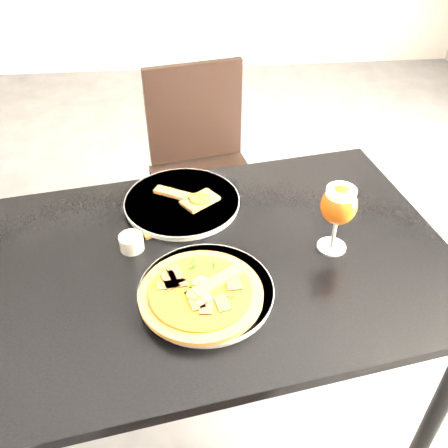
{
  "coord_description": "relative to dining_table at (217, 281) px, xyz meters",
  "views": [
    {
      "loc": [
        0.19,
        -1.08,
        1.62
      ],
      "look_at": [
        0.28,
        -0.11,
        0.83
      ],
      "focal_mm": 40.0,
      "sensor_mm": 36.0,
      "label": 1
    }
  ],
  "objects": [
    {
      "name": "plate_second",
      "position": [
        -0.08,
        0.23,
        0.1
      ],
      "size": [
        0.37,
        0.37,
        0.02
      ],
      "primitive_type": "cylinder",
      "rotation": [
        0.0,
        0.0,
        -0.14
      ],
      "color": "silver",
      "rests_on": "dining_table"
    },
    {
      "name": "plate_main",
      "position": [
        -0.04,
        -0.13,
        0.1
      ],
      "size": [
        0.35,
        0.35,
        0.02
      ],
      "primitive_type": "cylinder",
      "rotation": [
        0.0,
        0.0,
        0.11
      ],
      "color": "silver",
      "rests_on": "dining_table"
    },
    {
      "name": "loose_crust",
      "position": [
        -0.13,
        0.12,
        0.1
      ],
      "size": [
        0.12,
        0.08,
        0.01
      ],
      "primitive_type": "cube",
      "rotation": [
        0.0,
        0.0,
        0.42
      ],
      "color": "#A47127",
      "rests_on": "dining_table"
    },
    {
      "name": "ground",
      "position": [
        -0.26,
        0.14,
        -0.66
      ],
      "size": [
        6.0,
        6.0,
        0.0
      ],
      "primitive_type": "plane",
      "color": "#4D4C4F",
      "rests_on": "ground"
    },
    {
      "name": "pizza",
      "position": [
        -0.05,
        -0.15,
        0.12
      ],
      "size": [
        0.29,
        0.29,
        0.03
      ],
      "rotation": [
        0.0,
        0.0,
        0.28
      ],
      "color": "#A47127",
      "rests_on": "plate_main"
    },
    {
      "name": "dining_table",
      "position": [
        0.0,
        0.0,
        0.0
      ],
      "size": [
        1.31,
        0.98,
        0.75
      ],
      "rotation": [
        0.0,
        0.0,
        0.16
      ],
      "color": "black",
      "rests_on": "ground"
    },
    {
      "name": "beer_glass",
      "position": [
        0.3,
        0.0,
        0.23
      ],
      "size": [
        0.09,
        0.09,
        0.19
      ],
      "color": "#B2B6BB",
      "rests_on": "dining_table"
    },
    {
      "name": "crust_scraps",
      "position": [
        -0.05,
        0.23,
        0.11
      ],
      "size": [
        0.19,
        0.14,
        0.01
      ],
      "rotation": [
        0.0,
        0.0,
        -0.06
      ],
      "color": "#A47127",
      "rests_on": "plate_second"
    },
    {
      "name": "sauce_cup",
      "position": [
        -0.22,
        0.05,
        0.11
      ],
      "size": [
        0.06,
        0.06,
        0.04
      ],
      "color": "silver",
      "rests_on": "dining_table"
    },
    {
      "name": "chair_far",
      "position": [
        0.01,
        0.81,
        -0.17
      ],
      "size": [
        0.49,
        0.49,
        0.9
      ],
      "rotation": [
        0.0,
        0.0,
        0.2
      ],
      "color": "black",
      "rests_on": "ground"
    }
  ]
}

